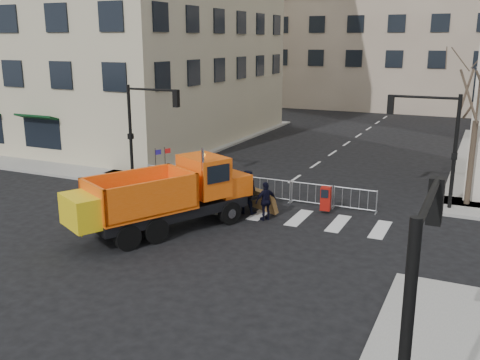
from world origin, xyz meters
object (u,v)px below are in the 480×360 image
at_px(plow_truck, 164,195).
at_px(worker, 202,165).
at_px(cop_b, 247,192).
at_px(cop_a, 224,191).
at_px(newspaper_box, 326,198).
at_px(cop_c, 266,201).

bearing_deg(plow_truck, worker, 44.52).
bearing_deg(plow_truck, cop_b, -3.04).
height_order(cop_a, worker, worker).
relative_size(worker, newspaper_box, 1.52).
height_order(cop_c, worker, worker).
relative_size(cop_a, cop_b, 0.90).
relative_size(cop_b, worker, 1.21).
bearing_deg(cop_b, cop_c, 152.67).
bearing_deg(cop_b, worker, -43.32).
bearing_deg(cop_c, plow_truck, -7.45).
xyz_separation_m(cop_a, cop_c, (2.34, -0.58, -0.04)).
xyz_separation_m(cop_b, cop_c, (1.18, -0.56, -0.14)).
relative_size(cop_c, newspaper_box, 1.58).
height_order(plow_truck, cop_c, plow_truck).
xyz_separation_m(cop_b, newspaper_box, (3.29, 1.51, -0.31)).
distance_m(plow_truck, newspaper_box, 7.48).
bearing_deg(cop_c, cop_b, -75.97).
bearing_deg(newspaper_box, cop_a, -166.89).
relative_size(cop_b, newspaper_box, 1.84).
height_order(cop_b, newspaper_box, cop_b).
bearing_deg(worker, cop_b, -37.07).
xyz_separation_m(plow_truck, worker, (-2.43, 7.57, -0.58)).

